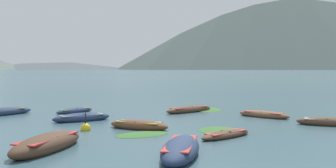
{
  "coord_description": "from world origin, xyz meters",
  "views": [
    {
      "loc": [
        -2.48,
        -6.02,
        3.16
      ],
      "look_at": [
        0.62,
        43.31,
        1.08
      ],
      "focal_mm": 39.37,
      "sensor_mm": 36.0,
      "label": 1
    }
  ],
  "objects_px": {
    "rowboat_4": "(189,110)",
    "rowboat_6": "(327,122)",
    "mooring_buoy": "(86,128)",
    "rowboat_9": "(181,149)",
    "rowboat_0": "(264,115)",
    "rowboat_10": "(82,118)",
    "rowboat_8": "(75,111)",
    "rowboat_2": "(139,125)",
    "rowboat_1": "(226,135)",
    "rowboat_12": "(0,112)",
    "rowboat_5": "(48,144)"
  },
  "relations": [
    {
      "from": "rowboat_4",
      "to": "rowboat_6",
      "type": "distance_m",
      "value": 9.64
    },
    {
      "from": "rowboat_6",
      "to": "mooring_buoy",
      "type": "relative_size",
      "value": 3.16
    },
    {
      "from": "rowboat_9",
      "to": "rowboat_0",
      "type": "bearing_deg",
      "value": 57.76
    },
    {
      "from": "rowboat_0",
      "to": "rowboat_10",
      "type": "bearing_deg",
      "value": -175.2
    },
    {
      "from": "rowboat_4",
      "to": "rowboat_8",
      "type": "xyz_separation_m",
      "value": [
        -8.22,
        0.02,
        -0.03
      ]
    },
    {
      "from": "rowboat_9",
      "to": "mooring_buoy",
      "type": "bearing_deg",
      "value": 127.05
    },
    {
      "from": "rowboat_0",
      "to": "rowboat_2",
      "type": "xyz_separation_m",
      "value": [
        -8.03,
        -4.08,
        0.02
      ]
    },
    {
      "from": "rowboat_8",
      "to": "rowboat_1",
      "type": "bearing_deg",
      "value": -48.61
    },
    {
      "from": "rowboat_4",
      "to": "rowboat_0",
      "type": "bearing_deg",
      "value": -35.18
    },
    {
      "from": "rowboat_0",
      "to": "rowboat_9",
      "type": "height_order",
      "value": "rowboat_9"
    },
    {
      "from": "rowboat_10",
      "to": "mooring_buoy",
      "type": "bearing_deg",
      "value": -77.22
    },
    {
      "from": "rowboat_0",
      "to": "rowboat_8",
      "type": "height_order",
      "value": "rowboat_0"
    },
    {
      "from": "rowboat_2",
      "to": "rowboat_12",
      "type": "xyz_separation_m",
      "value": [
        -9.47,
        6.12,
        0.02
      ]
    },
    {
      "from": "rowboat_8",
      "to": "rowboat_6",
      "type": "bearing_deg",
      "value": -24.14
    },
    {
      "from": "rowboat_2",
      "to": "rowboat_5",
      "type": "relative_size",
      "value": 0.78
    },
    {
      "from": "rowboat_0",
      "to": "rowboat_10",
      "type": "distance_m",
      "value": 11.55
    },
    {
      "from": "rowboat_1",
      "to": "rowboat_6",
      "type": "height_order",
      "value": "rowboat_6"
    },
    {
      "from": "rowboat_9",
      "to": "rowboat_12",
      "type": "xyz_separation_m",
      "value": [
        -11.09,
        12.19,
        -0.03
      ]
    },
    {
      "from": "rowboat_6",
      "to": "rowboat_10",
      "type": "height_order",
      "value": "rowboat_10"
    },
    {
      "from": "rowboat_4",
      "to": "rowboat_1",
      "type": "bearing_deg",
      "value": -87.08
    },
    {
      "from": "rowboat_8",
      "to": "rowboat_10",
      "type": "height_order",
      "value": "rowboat_10"
    },
    {
      "from": "rowboat_4",
      "to": "rowboat_10",
      "type": "relative_size",
      "value": 1.12
    },
    {
      "from": "rowboat_5",
      "to": "rowboat_12",
      "type": "distance_m",
      "value": 12.5
    },
    {
      "from": "rowboat_8",
      "to": "rowboat_12",
      "type": "xyz_separation_m",
      "value": [
        -4.79,
        -1.14,
        0.06
      ]
    },
    {
      "from": "rowboat_4",
      "to": "rowboat_6",
      "type": "xyz_separation_m",
      "value": [
        6.89,
        -6.75,
        0.0
      ]
    },
    {
      "from": "rowboat_1",
      "to": "rowboat_2",
      "type": "height_order",
      "value": "rowboat_2"
    },
    {
      "from": "rowboat_1",
      "to": "rowboat_6",
      "type": "bearing_deg",
      "value": 26.16
    },
    {
      "from": "rowboat_2",
      "to": "rowboat_0",
      "type": "bearing_deg",
      "value": 26.95
    },
    {
      "from": "rowboat_8",
      "to": "rowboat_10",
      "type": "xyz_separation_m",
      "value": [
        1.19,
        -4.14,
        0.05
      ]
    },
    {
      "from": "rowboat_9",
      "to": "mooring_buoy",
      "type": "xyz_separation_m",
      "value": [
        -4.32,
        5.72,
        -0.12
      ]
    },
    {
      "from": "rowboat_0",
      "to": "rowboat_1",
      "type": "height_order",
      "value": "rowboat_0"
    },
    {
      "from": "rowboat_4",
      "to": "rowboat_9",
      "type": "distance_m",
      "value": 13.45
    },
    {
      "from": "rowboat_6",
      "to": "mooring_buoy",
      "type": "xyz_separation_m",
      "value": [
        -13.13,
        -0.85,
        -0.07
      ]
    },
    {
      "from": "rowboat_6",
      "to": "rowboat_10",
      "type": "relative_size",
      "value": 0.93
    },
    {
      "from": "rowboat_2",
      "to": "rowboat_6",
      "type": "bearing_deg",
      "value": 2.67
    },
    {
      "from": "rowboat_5",
      "to": "mooring_buoy",
      "type": "bearing_deg",
      "value": 80.48
    },
    {
      "from": "rowboat_0",
      "to": "rowboat_9",
      "type": "relative_size",
      "value": 0.71
    },
    {
      "from": "rowboat_2",
      "to": "mooring_buoy",
      "type": "xyz_separation_m",
      "value": [
        -2.7,
        -0.36,
        -0.07
      ]
    },
    {
      "from": "rowboat_2",
      "to": "rowboat_9",
      "type": "xyz_separation_m",
      "value": [
        1.62,
        -6.08,
        0.05
      ]
    },
    {
      "from": "rowboat_0",
      "to": "rowboat_10",
      "type": "xyz_separation_m",
      "value": [
        -11.51,
        -0.97,
        0.03
      ]
    },
    {
      "from": "rowboat_8",
      "to": "mooring_buoy",
      "type": "height_order",
      "value": "mooring_buoy"
    },
    {
      "from": "rowboat_1",
      "to": "rowboat_4",
      "type": "bearing_deg",
      "value": 92.92
    },
    {
      "from": "rowboat_0",
      "to": "rowboat_6",
      "type": "height_order",
      "value": "rowboat_6"
    },
    {
      "from": "rowboat_1",
      "to": "rowboat_10",
      "type": "relative_size",
      "value": 0.84
    },
    {
      "from": "rowboat_10",
      "to": "rowboat_9",
      "type": "bearing_deg",
      "value": -60.96
    },
    {
      "from": "rowboat_2",
      "to": "rowboat_12",
      "type": "bearing_deg",
      "value": 147.14
    },
    {
      "from": "rowboat_9",
      "to": "rowboat_12",
      "type": "distance_m",
      "value": 16.48
    },
    {
      "from": "rowboat_9",
      "to": "rowboat_8",
      "type": "bearing_deg",
      "value": 115.28
    },
    {
      "from": "rowboat_1",
      "to": "rowboat_2",
      "type": "bearing_deg",
      "value": 146.82
    },
    {
      "from": "rowboat_2",
      "to": "rowboat_9",
      "type": "distance_m",
      "value": 6.29
    }
  ]
}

